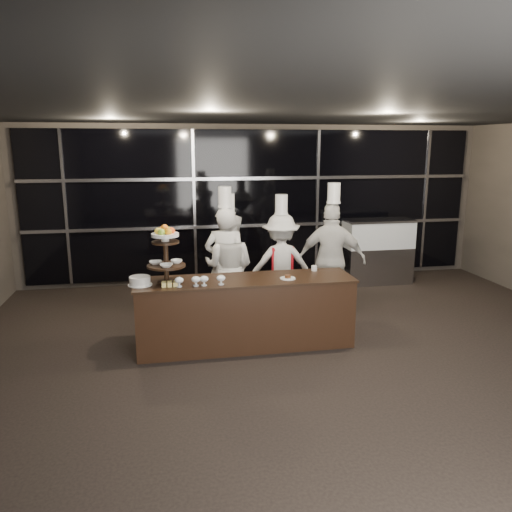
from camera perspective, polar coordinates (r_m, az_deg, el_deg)
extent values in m
plane|color=black|center=(5.48, 10.13, -16.17)|extent=(10.00, 10.00, 0.00)
plane|color=black|center=(4.83, 11.56, 16.88)|extent=(10.00, 10.00, 0.00)
plane|color=#473F38|center=(9.70, 0.03, 5.97)|extent=(9.00, 0.00, 9.00)
cube|color=black|center=(9.64, 0.10, 5.93)|extent=(8.60, 0.04, 2.80)
cube|color=#A5A5AA|center=(9.65, 0.15, 3.54)|extent=(8.60, 0.06, 0.06)
cube|color=#A5A5AA|center=(9.55, 0.16, 8.88)|extent=(8.60, 0.06, 0.06)
cube|color=#A5A5AA|center=(9.60, -20.93, 5.07)|extent=(0.05, 0.05, 2.80)
cube|color=#A5A5AA|center=(9.47, -7.06, 5.71)|extent=(0.05, 0.05, 2.80)
cube|color=#A5A5AA|center=(9.91, 7.01, 6.01)|extent=(0.05, 0.05, 2.80)
cube|color=#A5A5AA|center=(10.82, 18.76, 5.99)|extent=(0.05, 0.05, 2.80)
cube|color=black|center=(6.61, -1.23, -6.56)|extent=(2.80, 0.70, 0.90)
cube|color=black|center=(6.48, -1.25, -2.76)|extent=(2.84, 0.74, 0.03)
cylinder|color=black|center=(6.39, -10.15, -2.89)|extent=(0.24, 0.24, 0.03)
cylinder|color=black|center=(6.31, -10.26, 0.04)|extent=(0.06, 0.06, 0.70)
cylinder|color=black|center=(6.34, -10.22, -1.10)|extent=(0.48, 0.48, 0.02)
cylinder|color=black|center=(6.28, -10.32, 1.56)|extent=(0.34, 0.34, 0.02)
cylinder|color=white|center=(6.27, -10.34, 1.94)|extent=(0.10, 0.10, 0.06)
cylinder|color=white|center=(6.26, -10.36, 2.39)|extent=(0.34, 0.34, 0.04)
sphere|color=#F55014|center=(6.25, -9.64, 2.84)|extent=(0.09, 0.09, 0.09)
sphere|color=#81B52E|center=(6.32, -10.02, 2.93)|extent=(0.09, 0.09, 0.09)
sphere|color=orange|center=(6.32, -10.74, 2.90)|extent=(0.09, 0.09, 0.09)
sphere|color=yellow|center=(6.25, -11.11, 2.78)|extent=(0.09, 0.09, 0.09)
sphere|color=#85AF2D|center=(6.18, -10.74, 2.69)|extent=(0.09, 0.09, 0.09)
sphere|color=orange|center=(6.18, -10.00, 2.72)|extent=(0.09, 0.09, 0.09)
sphere|color=orange|center=(6.24, -10.39, 3.18)|extent=(0.09, 0.09, 0.09)
imported|color=white|center=(6.39, -11.40, -0.74)|extent=(0.16, 0.16, 0.04)
imported|color=white|center=(6.39, -9.07, -0.62)|extent=(0.15, 0.15, 0.05)
imported|color=white|center=(6.21, -10.22, -1.07)|extent=(0.16, 0.16, 0.04)
cylinder|color=silver|center=(6.18, -8.76, -3.45)|extent=(0.07, 0.07, 0.01)
cylinder|color=silver|center=(6.17, -8.77, -3.18)|extent=(0.02, 0.02, 0.05)
ellipsoid|color=silver|center=(6.16, -8.79, -2.75)|extent=(0.11, 0.11, 0.08)
ellipsoid|color=#2BD262|center=(6.16, -8.79, -2.70)|extent=(0.08, 0.08, 0.05)
cylinder|color=silver|center=(6.19, -6.87, -3.37)|extent=(0.07, 0.07, 0.01)
cylinder|color=silver|center=(6.18, -6.88, -3.10)|extent=(0.02, 0.02, 0.05)
ellipsoid|color=silver|center=(6.17, -6.89, -2.67)|extent=(0.11, 0.11, 0.08)
ellipsoid|color=red|center=(6.17, -6.89, -2.62)|extent=(0.08, 0.08, 0.05)
cylinder|color=silver|center=(6.20, -5.94, -3.33)|extent=(0.07, 0.07, 0.01)
cylinder|color=silver|center=(6.19, -5.95, -3.05)|extent=(0.02, 0.02, 0.05)
ellipsoid|color=silver|center=(6.18, -5.96, -2.63)|extent=(0.11, 0.11, 0.08)
ellipsoid|color=beige|center=(6.17, -5.96, -2.58)|extent=(0.08, 0.08, 0.05)
cylinder|color=silver|center=(6.22, -4.02, -3.24)|extent=(0.07, 0.07, 0.01)
cylinder|color=silver|center=(6.21, -4.02, -2.97)|extent=(0.02, 0.02, 0.05)
ellipsoid|color=silver|center=(6.20, -4.03, -2.54)|extent=(0.11, 0.11, 0.08)
ellipsoid|color=#552A18|center=(6.19, -4.03, -2.50)|extent=(0.08, 0.08, 0.05)
cylinder|color=white|center=(6.35, -13.12, -3.21)|extent=(0.30, 0.30, 0.01)
cylinder|color=white|center=(6.34, -13.14, -2.73)|extent=(0.26, 0.26, 0.10)
cube|color=#F5E078|center=(6.19, -10.48, -3.28)|extent=(0.06, 0.06, 0.05)
cube|color=#F5E078|center=(6.19, -9.83, -3.25)|extent=(0.06, 0.06, 0.05)
cube|color=#F5E078|center=(6.19, -9.18, -3.23)|extent=(0.06, 0.06, 0.05)
cube|color=#F5E078|center=(6.26, -10.48, -3.11)|extent=(0.06, 0.06, 0.05)
cube|color=#F5E078|center=(6.26, -9.84, -3.08)|extent=(0.06, 0.06, 0.05)
cube|color=#F5E078|center=(6.26, -9.20, -3.06)|extent=(0.06, 0.06, 0.05)
cylinder|color=white|center=(6.48, 3.65, -2.57)|extent=(0.20, 0.20, 0.01)
cylinder|color=#4C2814|center=(6.48, 3.65, -2.35)|extent=(0.08, 0.08, 0.04)
cylinder|color=white|center=(6.93, 6.67, -1.39)|extent=(0.08, 0.08, 0.07)
cube|color=#A5A5AA|center=(9.91, 13.62, -1.00)|extent=(1.28, 0.55, 0.70)
cube|color=silver|center=(9.79, 13.80, 2.41)|extent=(1.28, 0.55, 0.50)
cube|color=#FFC67F|center=(9.79, 13.80, 2.41)|extent=(1.19, 0.46, 0.40)
cube|color=#A5A5AA|center=(9.75, 13.89, 3.97)|extent=(1.30, 0.57, 0.04)
imported|color=silver|center=(7.47, -3.48, -1.01)|extent=(0.73, 0.58, 1.73)
cylinder|color=white|center=(7.29, -3.58, 6.78)|extent=(0.19, 0.19, 0.30)
cylinder|color=white|center=(7.31, -3.57, 5.65)|extent=(0.21, 0.21, 0.03)
imported|color=silver|center=(7.55, -3.12, -1.27)|extent=(0.98, 0.91, 1.62)
cylinder|color=white|center=(7.38, -3.21, 6.00)|extent=(0.19, 0.19, 0.30)
cylinder|color=white|center=(7.40, -3.19, 4.88)|extent=(0.21, 0.21, 0.03)
imported|color=silver|center=(7.83, 2.84, -0.93)|extent=(1.06, 0.65, 1.58)
cylinder|color=white|center=(7.66, 2.91, 5.93)|extent=(0.19, 0.19, 0.30)
cylinder|color=white|center=(7.68, 2.90, 4.85)|extent=(0.21, 0.21, 0.03)
cube|color=#AD0D16|center=(7.71, 3.04, -1.14)|extent=(0.34, 0.03, 0.59)
imported|color=silver|center=(7.77, 8.63, -0.45)|extent=(1.12, 0.73, 1.77)
cylinder|color=white|center=(7.61, 8.89, 7.16)|extent=(0.19, 0.19, 0.30)
cylinder|color=white|center=(7.62, 8.85, 6.07)|extent=(0.21, 0.21, 0.03)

